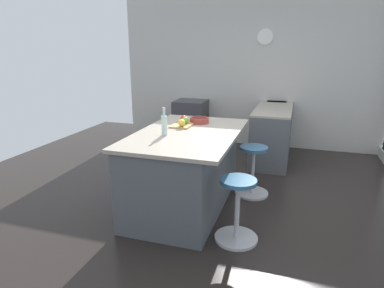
{
  "coord_description": "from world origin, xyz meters",
  "views": [
    {
      "loc": [
        3.63,
        0.95,
        1.89
      ],
      "look_at": [
        0.09,
        -0.17,
        0.8
      ],
      "focal_mm": 31.0,
      "sensor_mm": 36.0,
      "label": 1
    }
  ],
  "objects_px": {
    "oven_range": "(191,122)",
    "stool_by_window": "(253,172)",
    "stool_middle": "(237,212)",
    "cutting_board": "(183,125)",
    "kitchen_island": "(184,169)",
    "water_bottle": "(164,124)",
    "apple_yellow": "(182,123)",
    "apple_red": "(184,119)",
    "fruit_bowl": "(199,120)",
    "apple_green": "(185,120)"
  },
  "relations": [
    {
      "from": "kitchen_island",
      "to": "fruit_bowl",
      "type": "bearing_deg",
      "value": 175.66
    },
    {
      "from": "kitchen_island",
      "to": "water_bottle",
      "type": "xyz_separation_m",
      "value": [
        0.21,
        -0.16,
        0.59
      ]
    },
    {
      "from": "kitchen_island",
      "to": "apple_red",
      "type": "bearing_deg",
      "value": -160.31
    },
    {
      "from": "oven_range",
      "to": "apple_yellow",
      "type": "relative_size",
      "value": 9.72
    },
    {
      "from": "kitchen_island",
      "to": "apple_yellow",
      "type": "bearing_deg",
      "value": -152.31
    },
    {
      "from": "apple_red",
      "to": "fruit_bowl",
      "type": "height_order",
      "value": "apple_red"
    },
    {
      "from": "stool_by_window",
      "to": "stool_middle",
      "type": "bearing_deg",
      "value": 0.0
    },
    {
      "from": "apple_red",
      "to": "apple_green",
      "type": "bearing_deg",
      "value": 31.34
    },
    {
      "from": "stool_by_window",
      "to": "fruit_bowl",
      "type": "height_order",
      "value": "fruit_bowl"
    },
    {
      "from": "stool_by_window",
      "to": "cutting_board",
      "type": "height_order",
      "value": "cutting_board"
    },
    {
      "from": "apple_green",
      "to": "water_bottle",
      "type": "relative_size",
      "value": 0.28
    },
    {
      "from": "oven_range",
      "to": "cutting_board",
      "type": "xyz_separation_m",
      "value": [
        2.37,
        0.65,
        0.51
      ]
    },
    {
      "from": "oven_range",
      "to": "water_bottle",
      "type": "bearing_deg",
      "value": 12.02
    },
    {
      "from": "apple_green",
      "to": "apple_red",
      "type": "bearing_deg",
      "value": -148.66
    },
    {
      "from": "apple_yellow",
      "to": "water_bottle",
      "type": "height_order",
      "value": "water_bottle"
    },
    {
      "from": "oven_range",
      "to": "apple_yellow",
      "type": "height_order",
      "value": "apple_yellow"
    },
    {
      "from": "cutting_board",
      "to": "apple_yellow",
      "type": "distance_m",
      "value": 0.13
    },
    {
      "from": "water_bottle",
      "to": "fruit_bowl",
      "type": "distance_m",
      "value": 0.75
    },
    {
      "from": "cutting_board",
      "to": "water_bottle",
      "type": "distance_m",
      "value": 0.51
    },
    {
      "from": "cutting_board",
      "to": "fruit_bowl",
      "type": "relative_size",
      "value": 1.46
    },
    {
      "from": "water_bottle",
      "to": "apple_red",
      "type": "bearing_deg",
      "value": 178.63
    },
    {
      "from": "apple_green",
      "to": "apple_yellow",
      "type": "xyz_separation_m",
      "value": [
        0.15,
        0.0,
        0.0
      ]
    },
    {
      "from": "oven_range",
      "to": "fruit_bowl",
      "type": "bearing_deg",
      "value": 20.54
    },
    {
      "from": "oven_range",
      "to": "apple_green",
      "type": "height_order",
      "value": "apple_green"
    },
    {
      "from": "fruit_bowl",
      "to": "kitchen_island",
      "type": "bearing_deg",
      "value": -4.34
    },
    {
      "from": "oven_range",
      "to": "kitchen_island",
      "type": "height_order",
      "value": "kitchen_island"
    },
    {
      "from": "stool_middle",
      "to": "water_bottle",
      "type": "bearing_deg",
      "value": -111.43
    },
    {
      "from": "kitchen_island",
      "to": "apple_red",
      "type": "xyz_separation_m",
      "value": [
        -0.4,
        -0.14,
        0.53
      ]
    },
    {
      "from": "cutting_board",
      "to": "oven_range",
      "type": "bearing_deg",
      "value": -164.62
    },
    {
      "from": "fruit_bowl",
      "to": "cutting_board",
      "type": "bearing_deg",
      "value": -35.62
    },
    {
      "from": "apple_green",
      "to": "fruit_bowl",
      "type": "bearing_deg",
      "value": 144.78
    },
    {
      "from": "oven_range",
      "to": "stool_by_window",
      "type": "xyz_separation_m",
      "value": [
        2.09,
        1.52,
        -0.12
      ]
    },
    {
      "from": "kitchen_island",
      "to": "apple_yellow",
      "type": "height_order",
      "value": "apple_yellow"
    },
    {
      "from": "apple_green",
      "to": "water_bottle",
      "type": "height_order",
      "value": "water_bottle"
    },
    {
      "from": "stool_by_window",
      "to": "stool_middle",
      "type": "relative_size",
      "value": 1.0
    },
    {
      "from": "oven_range",
      "to": "fruit_bowl",
      "type": "distance_m",
      "value": 2.37
    },
    {
      "from": "stool_by_window",
      "to": "stool_middle",
      "type": "height_order",
      "value": "same"
    },
    {
      "from": "cutting_board",
      "to": "apple_green",
      "type": "relative_size",
      "value": 4.08
    },
    {
      "from": "oven_range",
      "to": "stool_middle",
      "type": "xyz_separation_m",
      "value": [
        3.23,
        1.52,
        -0.12
      ]
    },
    {
      "from": "oven_range",
      "to": "kitchen_island",
      "type": "bearing_deg",
      "value": 16.16
    },
    {
      "from": "oven_range",
      "to": "apple_red",
      "type": "distance_m",
      "value": 2.41
    },
    {
      "from": "apple_red",
      "to": "stool_middle",
      "type": "bearing_deg",
      "value": 42.6
    },
    {
      "from": "apple_yellow",
      "to": "apple_red",
      "type": "bearing_deg",
      "value": -166.63
    },
    {
      "from": "stool_middle",
      "to": "cutting_board",
      "type": "distance_m",
      "value": 1.38
    },
    {
      "from": "apple_green",
      "to": "water_bottle",
      "type": "distance_m",
      "value": 0.54
    },
    {
      "from": "apple_yellow",
      "to": "water_bottle",
      "type": "bearing_deg",
      "value": -10.43
    },
    {
      "from": "kitchen_island",
      "to": "cutting_board",
      "type": "xyz_separation_m",
      "value": [
        -0.28,
        -0.12,
        0.47
      ]
    },
    {
      "from": "oven_range",
      "to": "apple_red",
      "type": "bearing_deg",
      "value": 15.52
    },
    {
      "from": "kitchen_island",
      "to": "apple_green",
      "type": "relative_size",
      "value": 20.6
    },
    {
      "from": "apple_yellow",
      "to": "stool_by_window",
      "type": "bearing_deg",
      "value": 115.62
    }
  ]
}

